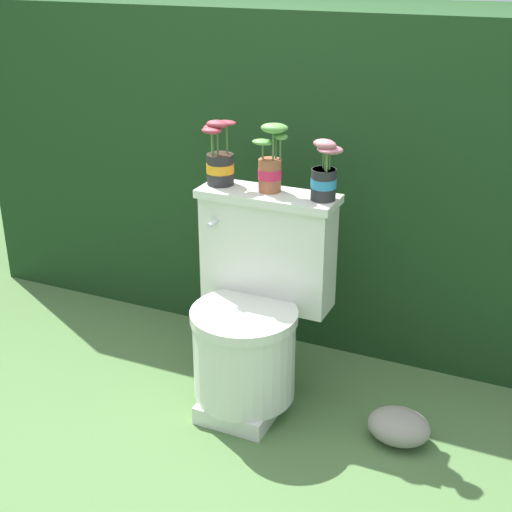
{
  "coord_description": "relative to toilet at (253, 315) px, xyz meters",
  "views": [
    {
      "loc": [
        0.99,
        -2.05,
        1.61
      ],
      "look_at": [
        0.03,
        0.08,
        0.59
      ],
      "focal_mm": 50.0,
      "sensor_mm": 36.0,
      "label": 1
    }
  ],
  "objects": [
    {
      "name": "potted_plant_midleft",
      "position": [
        0.0,
        0.14,
        0.55
      ],
      "size": [
        0.13,
        0.09,
        0.25
      ],
      "color": "#9E5638",
      "rests_on": "toilet"
    },
    {
      "name": "potted_plant_left",
      "position": [
        -0.2,
        0.14,
        0.53
      ],
      "size": [
        0.11,
        0.11,
        0.24
      ],
      "color": "#262628",
      "rests_on": "toilet"
    },
    {
      "name": "hedge_backdrop",
      "position": [
        -0.03,
        0.86,
        0.34
      ],
      "size": [
        3.19,
        0.78,
        1.39
      ],
      "color": "#193819",
      "rests_on": "ground"
    },
    {
      "name": "potted_plant_middle",
      "position": [
        0.21,
        0.13,
        0.53
      ],
      "size": [
        0.11,
        0.09,
        0.22
      ],
      "color": "#262628",
      "rests_on": "toilet"
    },
    {
      "name": "ground_plane",
      "position": [
        -0.03,
        -0.06,
        -0.36
      ],
      "size": [
        12.0,
        12.0,
        0.0
      ],
      "primitive_type": "plane",
      "color": "#4C703D"
    },
    {
      "name": "toilet",
      "position": [
        0.0,
        0.0,
        0.0
      ],
      "size": [
        0.52,
        0.49,
        0.8
      ],
      "color": "silver",
      "rests_on": "ground"
    },
    {
      "name": "garden_stone",
      "position": [
        0.58,
        -0.03,
        -0.3
      ],
      "size": [
        0.22,
        0.18,
        0.12
      ],
      "color": "gray",
      "rests_on": "ground"
    }
  ]
}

